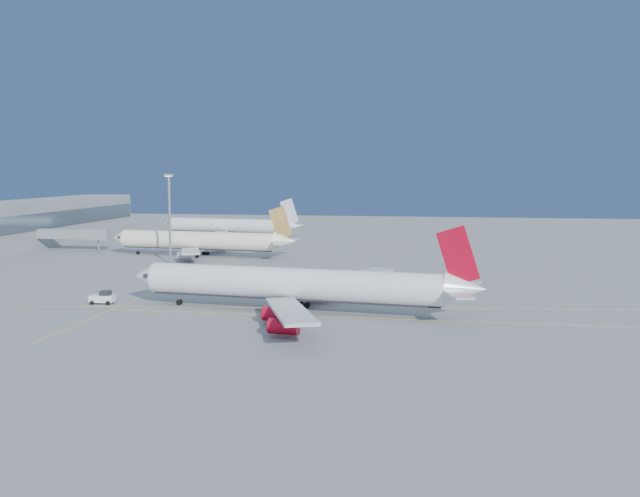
{
  "coord_description": "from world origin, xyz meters",
  "views": [
    {
      "loc": [
        18.24,
        -133.24,
        25.34
      ],
      "look_at": [
        -8.93,
        28.58,
        7.0
      ],
      "focal_mm": 40.0,
      "sensor_mm": 36.0,
      "label": 1
    }
  ],
  "objects_px": {
    "airliner_third": "(230,226)",
    "pushback_tug": "(103,298)",
    "airliner_etihad": "(202,241)",
    "airliner_virgin": "(300,285)",
    "light_mast": "(170,211)"
  },
  "relations": [
    {
      "from": "airliner_etihad",
      "to": "light_mast",
      "type": "relative_size",
      "value": 2.4
    },
    {
      "from": "airliner_virgin",
      "to": "airliner_third",
      "type": "relative_size",
      "value": 1.18
    },
    {
      "from": "airliner_third",
      "to": "light_mast",
      "type": "bearing_deg",
      "value": -77.61
    },
    {
      "from": "airliner_etihad",
      "to": "pushback_tug",
      "type": "height_order",
      "value": "airliner_etihad"
    },
    {
      "from": "airliner_virgin",
      "to": "airliner_etihad",
      "type": "distance_m",
      "value": 86.73
    },
    {
      "from": "airliner_third",
      "to": "pushback_tug",
      "type": "bearing_deg",
      "value": -75.62
    },
    {
      "from": "airliner_third",
      "to": "airliner_etihad",
      "type": "bearing_deg",
      "value": -73.52
    },
    {
      "from": "airliner_virgin",
      "to": "light_mast",
      "type": "xyz_separation_m",
      "value": [
        -46.58,
        57.5,
        9.35
      ]
    },
    {
      "from": "airliner_virgin",
      "to": "light_mast",
      "type": "height_order",
      "value": "light_mast"
    },
    {
      "from": "airliner_etihad",
      "to": "pushback_tug",
      "type": "distance_m",
      "value": 73.64
    },
    {
      "from": "airliner_third",
      "to": "pushback_tug",
      "type": "xyz_separation_m",
      "value": [
        13.42,
        -128.46,
        -3.37
      ]
    },
    {
      "from": "airliner_virgin",
      "to": "airliner_third",
      "type": "distance_m",
      "value": 139.84
    },
    {
      "from": "airliner_third",
      "to": "light_mast",
      "type": "distance_m",
      "value": 73.28
    },
    {
      "from": "airliner_etihad",
      "to": "airliner_third",
      "type": "relative_size",
      "value": 1.04
    },
    {
      "from": "airliner_etihad",
      "to": "airliner_third",
      "type": "height_order",
      "value": "airliner_etihad"
    }
  ]
}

